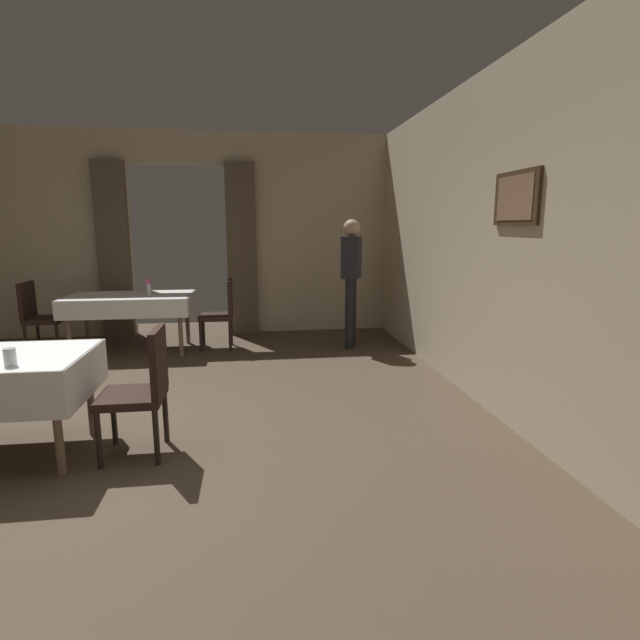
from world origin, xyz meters
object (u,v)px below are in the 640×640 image
object	(u,v)px
plate_far_b	(94,293)
person_waiter_by_doorway	(351,272)
flower_vase_far	(148,286)
chair_mid_right	(143,386)
chair_far_left	(38,314)
chair_far_right	(222,311)
glass_mid_b	(10,357)
dining_table_far	(130,301)

from	to	relation	value
plate_far_b	person_waiter_by_doorway	world-z (taller)	person_waiter_by_doorway
flower_vase_far	plate_far_b	world-z (taller)	flower_vase_far
chair_mid_right	chair_far_left	xyz separation A→B (m)	(-1.97, 3.22, 0.00)
flower_vase_far	person_waiter_by_doorway	world-z (taller)	person_waiter_by_doorway
chair_far_right	glass_mid_b	world-z (taller)	chair_far_right
flower_vase_far	plate_far_b	bearing A→B (deg)	161.18
chair_far_right	person_waiter_by_doorway	bearing A→B (deg)	-6.13
chair_mid_right	chair_far_left	size ratio (longest dim) A/B	1.00
chair_far_right	person_waiter_by_doorway	world-z (taller)	person_waiter_by_doorway
chair_mid_right	glass_mid_b	world-z (taller)	chair_mid_right
dining_table_far	person_waiter_by_doorway	world-z (taller)	person_waiter_by_doorway
chair_far_left	person_waiter_by_doorway	bearing A→B (deg)	-3.69
dining_table_far	flower_vase_far	distance (m)	0.32
person_waiter_by_doorway	plate_far_b	bearing A→B (deg)	173.27
chair_far_left	glass_mid_b	bearing A→B (deg)	-70.61
glass_mid_b	plate_far_b	bearing A→B (deg)	98.61
chair_far_left	person_waiter_by_doorway	size ratio (longest dim) A/B	0.54
chair_far_left	flower_vase_far	world-z (taller)	flower_vase_far
chair_far_right	chair_far_left	bearing A→B (deg)	178.11
chair_far_left	glass_mid_b	size ratio (longest dim) A/B	7.97
dining_table_far	chair_mid_right	xyz separation A→B (m)	(0.80, -3.14, -0.15)
chair_mid_right	dining_table_far	bearing A→B (deg)	104.20
person_waiter_by_doorway	chair_far_left	bearing A→B (deg)	176.31
dining_table_far	chair_far_right	distance (m)	1.18
chair_far_left	person_waiter_by_doorway	xyz separation A→B (m)	(4.07, -0.26, 0.51)
dining_table_far	chair_far_right	size ratio (longest dim) A/B	1.69
plate_far_b	chair_far_right	bearing A→B (deg)	-7.34
chair_far_right	glass_mid_b	size ratio (longest dim) A/B	7.97
chair_mid_right	plate_far_b	xyz separation A→B (m)	(-1.30, 3.36, 0.24)
plate_far_b	person_waiter_by_doorway	size ratio (longest dim) A/B	0.11
chair_far_right	plate_far_b	size ratio (longest dim) A/B	4.89
glass_mid_b	person_waiter_by_doorway	distance (m)	4.27
chair_mid_right	chair_far_right	size ratio (longest dim) A/B	1.00
dining_table_far	plate_far_b	xyz separation A→B (m)	(-0.51, 0.22, 0.09)
chair_far_left	plate_far_b	bearing A→B (deg)	11.88
plate_far_b	chair_far_left	bearing A→B (deg)	-168.12
dining_table_far	glass_mid_b	xyz separation A→B (m)	(0.03, -3.33, 0.14)
dining_table_far	chair_mid_right	bearing A→B (deg)	-75.80
flower_vase_far	person_waiter_by_doorway	bearing A→B (deg)	-3.09
chair_far_right	glass_mid_b	bearing A→B (deg)	-108.93
chair_far_left	flower_vase_far	xyz separation A→B (m)	(1.42, -0.12, 0.35)
glass_mid_b	chair_mid_right	bearing A→B (deg)	14.00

